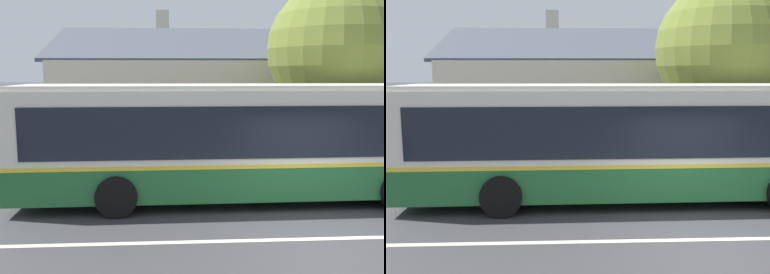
{
  "view_description": "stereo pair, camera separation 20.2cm",
  "coord_description": "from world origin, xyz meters",
  "views": [
    {
      "loc": [
        -3.2,
        -8.22,
        3.39
      ],
      "look_at": [
        -2.46,
        3.56,
        1.62
      ],
      "focal_mm": 40.0,
      "sensor_mm": 36.0,
      "label": 1
    },
    {
      "loc": [
        -3.0,
        -8.23,
        3.39
      ],
      "look_at": [
        -2.46,
        3.56,
        1.62
      ],
      "focal_mm": 40.0,
      "sensor_mm": 36.0,
      "label": 2
    }
  ],
  "objects": [
    {
      "name": "ground_plane",
      "position": [
        0.0,
        0.0,
        0.0
      ],
      "size": [
        300.0,
        300.0,
        0.0
      ],
      "primitive_type": "plane",
      "color": "#38383A"
    },
    {
      "name": "sidewalk_far",
      "position": [
        0.0,
        6.0,
        0.07
      ],
      "size": [
        60.0,
        3.0,
        0.15
      ],
      "primitive_type": "cube",
      "color": "gray",
      "rests_on": "ground"
    },
    {
      "name": "lane_divider_stripe",
      "position": [
        0.0,
        0.0,
        0.0
      ],
      "size": [
        60.0,
        0.16,
        0.01
      ],
      "primitive_type": "cube",
      "color": "beige",
      "rests_on": "ground"
    },
    {
      "name": "community_building",
      "position": [
        2.49,
        14.63,
        2.07
      ],
      "size": [
        21.66,
        10.79,
        6.72
      ],
      "color": "beige",
      "rests_on": "ground"
    },
    {
      "name": "transit_bus",
      "position": [
        -1.1,
        2.9,
        1.67
      ],
      "size": [
        12.0,
        2.88,
        3.09
      ],
      "color": "#236633",
      "rests_on": "ground"
    },
    {
      "name": "bench_by_building",
      "position": [
        -8.04,
        5.99,
        0.57
      ],
      "size": [
        1.63,
        0.51,
        0.94
      ],
      "color": "#4C4C4C",
      "rests_on": "sidewalk_far"
    },
    {
      "name": "street_tree_primary",
      "position": [
        2.67,
        6.78,
        4.12
      ],
      "size": [
        4.7,
        4.7,
        6.58
      ],
      "color": "#4C3828",
      "rests_on": "ground"
    }
  ]
}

